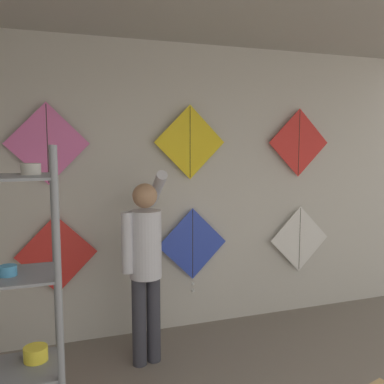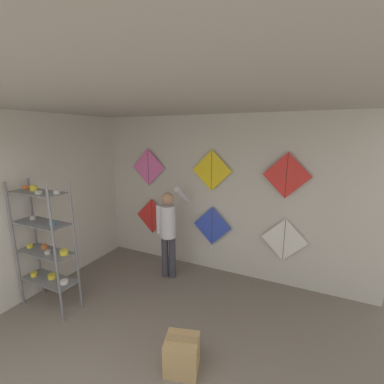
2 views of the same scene
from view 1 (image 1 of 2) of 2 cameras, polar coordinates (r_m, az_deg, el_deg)
name	(u,v)px [view 1 (image 1 of 2)]	position (r m, az deg, el deg)	size (l,w,h in m)	color
back_panel	(190,189)	(4.25, -0.33, 0.42)	(5.29, 0.06, 2.80)	beige
shopkeeper	(145,257)	(3.60, -6.25, -8.56)	(0.41, 0.60, 1.63)	#383842
kite_0	(57,254)	(4.04, -17.59, -7.94)	(0.71, 0.01, 0.71)	red
kite_1	(193,246)	(4.27, 0.11, -7.17)	(0.71, 0.04, 0.85)	blue
kite_2	(300,239)	(4.81, 14.15, -6.08)	(0.71, 0.01, 0.71)	white
kite_3	(47,144)	(3.91, -18.73, 6.12)	(0.71, 0.01, 0.71)	pink
kite_4	(190,142)	(4.14, -0.27, 6.65)	(0.71, 0.01, 0.71)	yellow
kite_5	(299,143)	(4.68, 14.06, 6.38)	(0.71, 0.01, 0.71)	red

